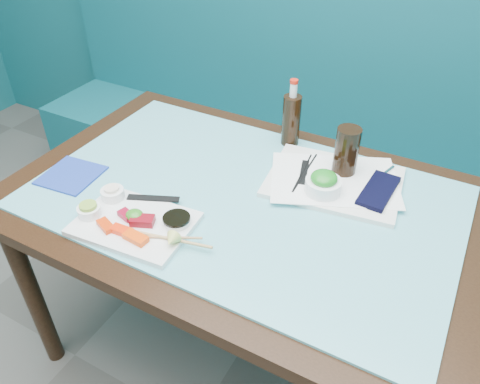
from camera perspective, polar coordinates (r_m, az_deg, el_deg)
The scene contains 34 objects.
booth_bench at distance 2.24m, azimuth 10.57°, elevation 3.38°, with size 3.00×0.56×1.17m.
dining_table at distance 1.44m, azimuth 0.35°, elevation -3.32°, with size 1.40×0.90×0.75m.
glass_top at distance 1.38m, azimuth 0.37°, elevation -0.57°, with size 1.22×0.76×0.01m, color #5FB4BF.
sashimi_plate at distance 1.30m, azimuth -12.72°, elevation -3.80°, with size 0.31×0.22×0.02m, color white.
salmon_left at distance 1.29m, azimuth -16.05°, elevation -3.96°, with size 0.06×0.03×0.01m, color red.
salmon_mid at distance 1.26m, azimuth -14.22°, elevation -4.57°, with size 0.06×0.03×0.01m, color #FF2E0A.
salmon_right at distance 1.23m, azimuth -12.60°, elevation -5.45°, with size 0.07×0.03×0.02m, color #FF480A.
tuna_left at distance 1.31m, azimuth -13.69°, elevation -2.73°, with size 0.05×0.03×0.02m, color maroon.
tuna_right at distance 1.28m, azimuth -11.82°, elevation -3.43°, with size 0.06×0.04×0.02m, color maroon.
seaweed_garnish at distance 1.29m, azimuth -12.74°, elevation -2.76°, with size 0.05×0.05×0.03m, color #2C771B.
ramekin_wasabi at distance 1.34m, azimuth -17.90°, elevation -2.21°, with size 0.06×0.06×0.03m, color white.
wasabi_fill at distance 1.33m, azimuth -18.05°, elevation -1.60°, with size 0.05×0.05×0.01m, color #7DA735.
ramekin_ginger at distance 1.39m, azimuth -15.27°, elevation -0.20°, with size 0.07×0.07×0.03m, color white.
ginger_fill at distance 1.37m, azimuth -15.39°, elevation 0.41°, with size 0.04×0.04×0.01m, color beige.
soy_dish at distance 1.27m, azimuth -7.71°, elevation -3.54°, with size 0.07×0.07×0.01m, color white.
soy_fill at distance 1.26m, azimuth -7.75°, elevation -3.18°, with size 0.08×0.08×0.01m, color black.
lemon_wedge at distance 1.19m, azimuth -8.38°, elevation -5.85°, with size 0.04×0.04×0.03m, color #D6DC68.
chopstick_sleeve at distance 1.36m, azimuth -10.52°, elevation -0.75°, with size 0.15×0.02×0.00m, color black.
wooden_chopstick_a at distance 1.23m, azimuth -9.24°, elevation -5.46°, with size 0.01×0.01×0.20m, color #A97B4F.
wooden_chopstick_b at distance 1.22m, azimuth -8.86°, elevation -5.59°, with size 0.01×0.01×0.25m, color tan.
serving_tray at distance 1.45m, azimuth 11.37°, elevation 1.25°, with size 0.39×0.29×0.01m, color white.
paper_placemat at distance 1.45m, azimuth 11.41°, elevation 1.52°, with size 0.38×0.27×0.00m, color white.
seaweed_bowl at distance 1.38m, azimuth 10.09°, elevation 0.71°, with size 0.11×0.11×0.04m, color white.
seaweed_salad at distance 1.36m, azimuth 10.21°, elevation 1.69°, with size 0.08×0.08×0.04m, color #1C7D1E.
cola_glass at distance 1.45m, azimuth 12.85°, elevation 4.91°, with size 0.07×0.07×0.15m, color black.
navy_pouch at distance 1.42m, azimuth 16.54°, elevation 0.16°, with size 0.08×0.18×0.01m, color black.
fork at distance 1.51m, azimuth 17.35°, elevation 2.29°, with size 0.01×0.01×0.09m, color silver.
black_chopstick_a at distance 1.46m, azimuth 7.64°, elevation 2.47°, with size 0.01×0.01×0.20m, color black.
black_chopstick_b at distance 1.46m, azimuth 7.93°, elevation 2.39°, with size 0.01×0.01×0.22m, color black.
tray_sleeve at distance 1.46m, azimuth 7.78°, elevation 2.40°, with size 0.02×0.13×0.00m, color black.
cola_bottle_body at distance 1.59m, azimuth 6.26°, elevation 8.66°, with size 0.06×0.06×0.17m, color black.
cola_bottle_neck at distance 1.54m, azimuth 6.54°, elevation 12.26°, with size 0.02×0.02×0.05m, color white.
cola_bottle_cap at distance 1.53m, azimuth 6.62°, elevation 13.24°, with size 0.03×0.03×0.01m, color red.
blue_napkin at distance 1.55m, azimuth -19.89°, elevation 1.93°, with size 0.17×0.17×0.01m, color navy.
Camera 1 is at (0.51, 0.49, 1.60)m, focal length 35.00 mm.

